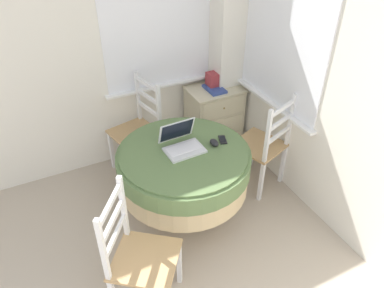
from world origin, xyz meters
name	(u,v)px	position (x,y,z in m)	size (l,w,h in m)	color
corner_room_shell	(226,90)	(1.15, 2.12, 1.28)	(4.21, 5.22, 2.55)	white
round_dining_table	(184,167)	(0.86, 2.24, 0.58)	(1.09, 1.09, 0.74)	#4C3D2D
laptop	(182,143)	(0.86, 2.29, 0.79)	(0.32, 0.29, 0.22)	silver
computer_mouse	(214,143)	(1.12, 2.21, 0.77)	(0.06, 0.10, 0.05)	black
cell_phone	(223,140)	(1.21, 2.24, 0.75)	(0.09, 0.13, 0.01)	black
dining_chair_near_back_window	(138,130)	(0.76, 3.09, 0.47)	(0.51, 0.50, 1.00)	tan
dining_chair_near_right_window	(263,146)	(1.71, 2.32, 0.47)	(0.54, 0.54, 1.00)	tan
dining_chair_camera_near	(138,257)	(0.24, 1.65, 0.47)	(0.59, 0.59, 1.00)	tan
corner_cabinet	(214,117)	(1.64, 3.12, 0.36)	(0.57, 0.42, 0.71)	beige
storage_box	(217,79)	(1.68, 3.16, 0.79)	(0.21, 0.13, 0.16)	#9E3338
book_on_cabinet	(214,89)	(1.62, 3.10, 0.72)	(0.17, 0.25, 0.02)	#33478C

